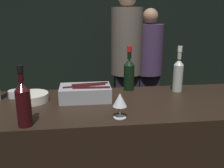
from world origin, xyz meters
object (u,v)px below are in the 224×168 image
candle_votive (14,94)px  person_blond_tee (149,62)px  person_in_hoodie (126,60)px  white_wine_bottle (178,73)px  red_wine_bottle_burgundy (129,73)px  ice_bin_with_bottles (86,92)px  red_wine_bottle_black_foil (23,102)px  wine_glass (120,101)px  bowl_white (32,97)px

candle_votive → person_blond_tee: person_blond_tee is taller
person_in_hoodie → white_wine_bottle: bearing=-45.5°
candle_votive → white_wine_bottle: white_wine_bottle is taller
red_wine_bottle_burgundy → person_in_hoodie: person_in_hoodie is taller
ice_bin_with_bottles → red_wine_bottle_black_foil: size_ratio=1.05×
candle_votive → red_wine_bottle_burgundy: size_ratio=0.25×
red_wine_bottle_black_foil → person_in_hoodie: person_in_hoodie is taller
wine_glass → white_wine_bottle: bearing=41.2°
white_wine_bottle → person_blond_tee: bearing=82.3°
person_in_hoodie → red_wine_bottle_black_foil: bearing=-80.3°
bowl_white → red_wine_bottle_black_foil: size_ratio=0.67×
bowl_white → candle_votive: size_ratio=2.60×
wine_glass → red_wine_bottle_burgundy: 0.54m
ice_bin_with_bottles → bowl_white: size_ratio=1.58×
red_wine_bottle_burgundy → person_blond_tee: (0.58, 1.57, -0.24)m
bowl_white → red_wine_bottle_burgundy: bearing=14.7°
candle_votive → white_wine_bottle: bearing=0.3°
candle_votive → red_wine_bottle_burgundy: red_wine_bottle_burgundy is taller
ice_bin_with_bottles → white_wine_bottle: (0.69, 0.12, 0.08)m
candle_votive → person_blond_tee: 2.18m
ice_bin_with_bottles → red_wine_bottle_burgundy: 0.39m
red_wine_bottle_black_foil → red_wine_bottle_burgundy: bearing=40.7°
ice_bin_with_bottles → candle_votive: 0.51m
bowl_white → red_wine_bottle_burgundy: red_wine_bottle_burgundy is taller
wine_glass → candle_votive: (-0.68, 0.44, -0.08)m
candle_votive → person_blond_tee: size_ratio=0.05×
white_wine_bottle → candle_votive: bearing=-179.7°
ice_bin_with_bottles → red_wine_bottle_black_foil: red_wine_bottle_black_foil is taller
bowl_white → white_wine_bottle: size_ratio=0.63×
red_wine_bottle_black_foil → person_blond_tee: bearing=59.9°
red_wine_bottle_black_foil → person_in_hoodie: (0.84, 1.69, -0.10)m
wine_glass → candle_votive: size_ratio=1.75×
ice_bin_with_bottles → bowl_white: ice_bin_with_bottles is taller
red_wine_bottle_burgundy → red_wine_bottle_black_foil: (-0.66, -0.56, -0.00)m
wine_glass → red_wine_bottle_burgundy: (0.15, 0.52, 0.03)m
ice_bin_with_bottles → candle_votive: bearing=167.7°
bowl_white → person_blond_tee: bearing=54.0°
wine_glass → person_in_hoodie: bearing=78.7°
red_wine_bottle_burgundy → white_wine_bottle: size_ratio=0.98×
ice_bin_with_bottles → wine_glass: 0.38m
ice_bin_with_bottles → wine_glass: bearing=-61.2°
bowl_white → wine_glass: 0.64m
wine_glass → red_wine_bottle_burgundy: red_wine_bottle_burgundy is taller
wine_glass → person_in_hoodie: (0.33, 1.64, -0.07)m
wine_glass → candle_votive: wine_glass is taller
white_wine_bottle → red_wine_bottle_black_foil: size_ratio=1.06×
candle_votive → red_wine_bottle_burgundy: (0.83, 0.08, 0.11)m
white_wine_bottle → red_wine_bottle_burgundy: bearing=167.8°
wine_glass → candle_votive: bearing=147.3°
bowl_white → white_wine_bottle: (1.05, 0.10, 0.11)m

